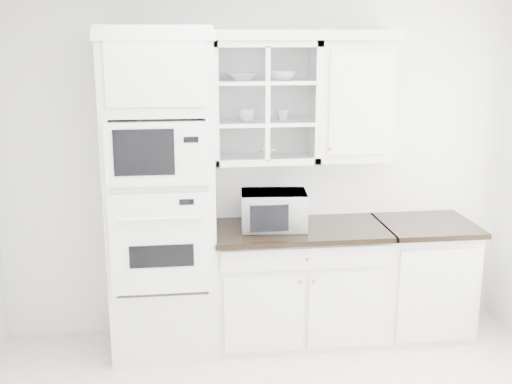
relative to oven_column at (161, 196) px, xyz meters
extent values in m
cube|color=white|center=(0.75, 0.32, 0.15)|extent=(4.00, 0.02, 2.70)
cube|color=silver|center=(0.00, 0.01, 0.00)|extent=(0.76, 0.65, 2.40)
cube|color=white|center=(0.00, -0.33, -0.26)|extent=(0.70, 0.03, 0.72)
cube|color=black|center=(0.00, -0.35, -0.34)|extent=(0.44, 0.01, 0.16)
cube|color=white|center=(0.00, -0.33, 0.37)|extent=(0.70, 0.03, 0.43)
cube|color=black|center=(-0.09, -0.35, 0.39)|extent=(0.40, 0.01, 0.31)
cube|color=silver|center=(1.03, 0.03, -0.76)|extent=(1.30, 0.60, 0.88)
cube|color=black|center=(1.03, 0.00, -0.30)|extent=(1.32, 0.67, 0.04)
cube|color=silver|center=(2.03, 0.03, -0.76)|extent=(0.70, 0.60, 0.88)
cube|color=black|center=(2.03, 0.00, -0.30)|extent=(0.72, 0.67, 0.04)
cube|color=silver|center=(0.78, 0.17, 0.65)|extent=(0.80, 0.33, 0.90)
cube|color=silver|center=(0.78, 0.17, 0.50)|extent=(0.74, 0.29, 0.02)
cube|color=silver|center=(0.78, 0.17, 0.80)|extent=(0.74, 0.29, 0.02)
cube|color=silver|center=(1.46, 0.17, 0.65)|extent=(0.55, 0.33, 0.90)
cube|color=white|center=(0.68, 0.14, 1.14)|extent=(2.14, 0.38, 0.07)
imported|color=white|center=(0.83, 0.03, -0.14)|extent=(0.52, 0.44, 0.28)
imported|color=white|center=(0.61, 0.19, 0.84)|extent=(0.25, 0.25, 0.05)
imported|color=white|center=(0.90, 0.15, 0.85)|extent=(0.28, 0.28, 0.07)
imported|color=white|center=(0.65, 0.15, 0.56)|extent=(0.13, 0.13, 0.09)
imported|color=white|center=(0.92, 0.18, 0.55)|extent=(0.10, 0.10, 0.08)
camera|label=1|loc=(0.14, -4.55, 1.16)|focal=45.00mm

